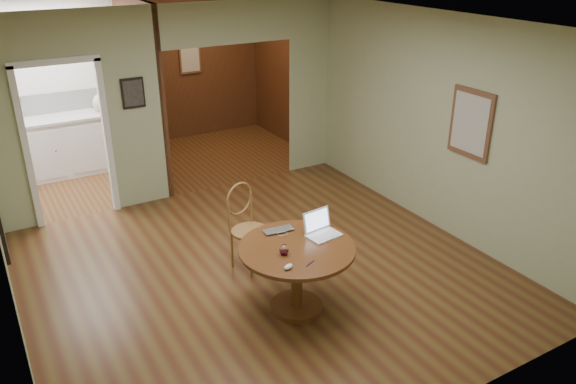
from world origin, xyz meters
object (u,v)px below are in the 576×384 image
dining_table (297,263)px  closed_laptop (280,232)px  chair (246,221)px  open_laptop (320,228)px

dining_table → closed_laptop: closed_laptop is taller
dining_table → chair: (-0.05, 1.01, 0.03)m
open_laptop → dining_table: bearing=-169.2°
dining_table → closed_laptop: (-0.00, 0.32, 0.20)m
open_laptop → closed_laptop: open_laptop is taller
dining_table → open_laptop: bearing=17.9°
dining_table → closed_laptop: bearing=90.6°
open_laptop → closed_laptop: bearing=142.0°
chair → dining_table: bearing=-105.3°
dining_table → open_laptop: open_laptop is taller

